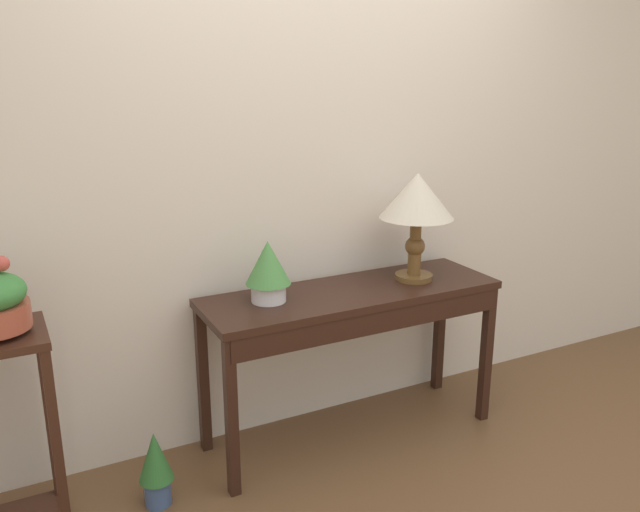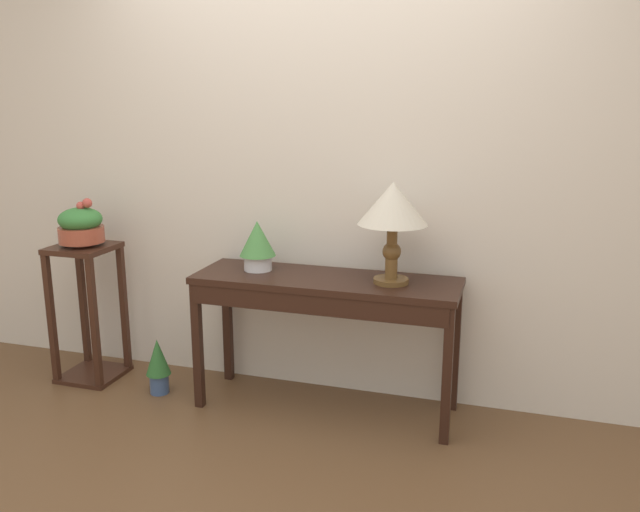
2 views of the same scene
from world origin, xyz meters
name	(u,v)px [view 2 (image 2 of 2)]	position (x,y,z in m)	size (l,w,h in m)	color
back_wall_with_art	(328,142)	(0.00, 1.32, 1.40)	(9.00, 0.10, 2.80)	beige
console_table	(325,296)	(0.09, 0.99, 0.64)	(1.38, 0.44, 0.73)	black
table_lamp	(393,209)	(0.42, 1.01, 1.11)	(0.34, 0.34, 0.51)	brown
potted_plant_on_console	(257,243)	(-0.31, 1.05, 0.88)	(0.19, 0.19, 0.27)	silver
pedestal_stand_left	(88,313)	(-1.36, 0.98, 0.41)	(0.33, 0.33, 0.81)	#381E14
planter_bowl_wide	(81,226)	(-1.36, 0.98, 0.93)	(0.25, 0.25, 0.27)	#9E4733
potted_plant_floor	(158,364)	(-0.87, 0.90, 0.18)	(0.14, 0.14, 0.32)	#3D5684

